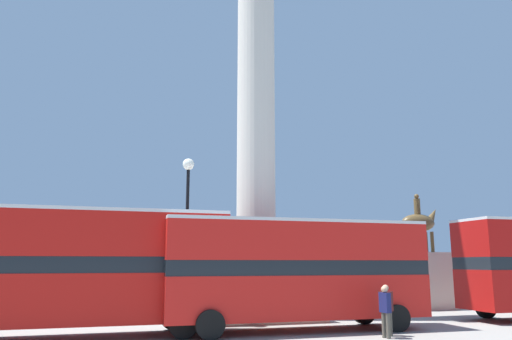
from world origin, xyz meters
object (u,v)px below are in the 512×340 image
bus_c (295,269)px  street_lamp (187,219)px  pedestrian_by_plinth (386,307)px  pedestrian_near_lamp (385,308)px  bus_a (71,266)px  equestrian_statue (421,274)px  monument_column (256,145)px

bus_c → street_lamp: 5.07m
pedestrian_by_plinth → bus_c: bearing=14.3°
pedestrian_by_plinth → pedestrian_near_lamp: bearing=108.2°
street_lamp → bus_c: bearing=-34.5°
bus_a → pedestrian_by_plinth: bearing=-13.9°
equestrian_statue → pedestrian_by_plinth: (-7.63, -8.72, -0.93)m
bus_a → equestrian_statue: (18.45, 6.09, -0.50)m
equestrian_statue → pedestrian_by_plinth: equestrian_statue is taller
monument_column → pedestrian_by_plinth: 10.29m
bus_a → equestrian_statue: size_ratio=1.66×
bus_c → equestrian_statue: equestrian_statue is taller
pedestrian_near_lamp → pedestrian_by_plinth: 0.56m
bus_c → pedestrian_near_lamp: size_ratio=5.82×
monument_column → pedestrian_near_lamp: 10.53m
bus_c → bus_a: bearing=176.8°
bus_c → pedestrian_by_plinth: bus_c is taller
pedestrian_by_plinth → equestrian_statue: bearing=-77.9°
monument_column → street_lamp: 5.71m
monument_column → equestrian_statue: 12.39m
bus_c → equestrian_statue: bearing=33.1°
monument_column → pedestrian_near_lamp: monument_column is taller
monument_column → pedestrian_by_plinth: monument_column is taller
monument_column → bus_a: size_ratio=2.14×
pedestrian_near_lamp → street_lamp: bearing=45.1°
equestrian_statue → bus_c: bearing=-148.3°
monument_column → bus_c: bearing=-87.7°
monument_column → bus_a: bearing=-153.0°
equestrian_statue → pedestrian_near_lamp: size_ratio=3.71×
monument_column → equestrian_statue: bearing=10.9°
bus_a → pedestrian_near_lamp: bearing=-16.6°
monument_column → street_lamp: size_ratio=3.33×
bus_a → bus_c: (8.19, -0.51, -0.12)m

